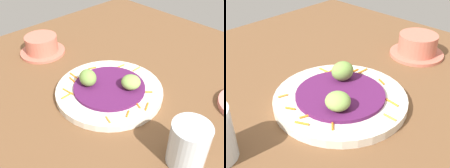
# 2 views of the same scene
# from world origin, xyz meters

# --- Properties ---
(table_surface) EXTENTS (1.10, 1.10, 0.02)m
(table_surface) POSITION_xyz_m (0.00, 0.00, 0.01)
(table_surface) COLOR brown
(table_surface) RESTS_ON ground
(main_plate) EXTENTS (0.27, 0.27, 0.02)m
(main_plate) POSITION_xyz_m (-0.03, -0.01, 0.03)
(main_plate) COLOR silver
(main_plate) RESTS_ON table_surface
(cabbage_bed) EXTENTS (0.18, 0.18, 0.01)m
(cabbage_bed) POSITION_xyz_m (-0.03, -0.01, 0.04)
(cabbage_bed) COLOR #51194C
(cabbage_bed) RESTS_ON main_plate
(carrot_garnish) EXTENTS (0.25, 0.24, 0.00)m
(carrot_garnish) POSITION_xyz_m (-0.04, -0.02, 0.04)
(carrot_garnish) COLOR orange
(carrot_garnish) RESTS_ON main_plate
(guac_scoop_left) EXTENTS (0.05, 0.05, 0.03)m
(guac_scoop_left) POSITION_xyz_m (0.01, 0.02, 0.06)
(guac_scoop_left) COLOR #84A851
(guac_scoop_left) RESTS_ON cabbage_bed
(guac_scoop_center) EXTENTS (0.06, 0.05, 0.04)m
(guac_scoop_center) POSITION_xyz_m (-0.08, -0.05, 0.07)
(guac_scoop_center) COLOR #759E47
(guac_scoop_center) RESTS_ON cabbage_bed
(terracotta_bowl) EXTENTS (0.14, 0.14, 0.06)m
(terracotta_bowl) POSITION_xyz_m (-0.34, -0.02, 0.05)
(terracotta_bowl) COLOR #C66B56
(terracotta_bowl) RESTS_ON table_surface
(water_glass) EXTENTS (0.07, 0.07, 0.09)m
(water_glass) POSITION_xyz_m (0.22, -0.05, 0.07)
(water_glass) COLOR silver
(water_glass) RESTS_ON table_surface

